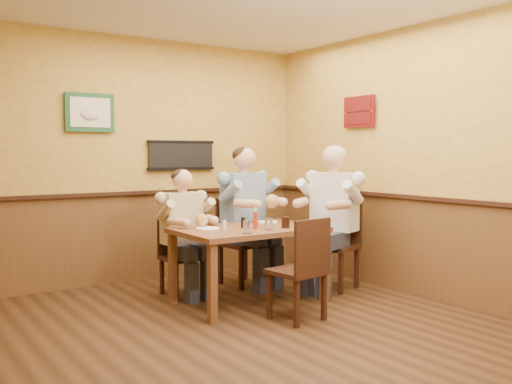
# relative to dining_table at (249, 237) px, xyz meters

# --- Properties ---
(room) EXTENTS (5.02, 5.03, 2.81)m
(room) POSITION_rel_dining_table_xyz_m (-0.71, -0.74, 1.03)
(room) COLOR #301C0E
(room) RESTS_ON ground
(dining_table) EXTENTS (1.40, 0.90, 0.75)m
(dining_table) POSITION_rel_dining_table_xyz_m (0.00, 0.00, 0.00)
(dining_table) COLOR brown
(dining_table) RESTS_ON ground
(chair_back_left) EXTENTS (0.40, 0.40, 0.83)m
(chair_back_left) POSITION_rel_dining_table_xyz_m (-0.41, 0.65, -0.25)
(chair_back_left) COLOR #351C10
(chair_back_left) RESTS_ON ground
(chair_back_right) EXTENTS (0.50, 0.50, 0.97)m
(chair_back_right) POSITION_rel_dining_table_xyz_m (0.38, 0.69, -0.17)
(chair_back_right) COLOR #351C10
(chair_back_right) RESTS_ON ground
(chair_right_end) EXTENTS (0.58, 0.58, 0.98)m
(chair_right_end) POSITION_rel_dining_table_xyz_m (1.08, -0.04, -0.17)
(chair_right_end) COLOR #351C10
(chair_right_end) RESTS_ON ground
(chair_near_side) EXTENTS (0.47, 0.47, 0.92)m
(chair_near_side) POSITION_rel_dining_table_xyz_m (0.03, -0.72, -0.20)
(chair_near_side) COLOR #351C10
(chair_near_side) RESTS_ON ground
(diner_tan_shirt) EXTENTS (0.57, 0.57, 1.18)m
(diner_tan_shirt) POSITION_rel_dining_table_xyz_m (-0.41, 0.65, -0.07)
(diner_tan_shirt) COLOR beige
(diner_tan_shirt) RESTS_ON ground
(diner_blue_polo) EXTENTS (0.72, 0.72, 1.39)m
(diner_blue_polo) POSITION_rel_dining_table_xyz_m (0.38, 0.69, 0.03)
(diner_blue_polo) COLOR #7792B3
(diner_blue_polo) RESTS_ON ground
(diner_white_elder) EXTENTS (0.82, 0.82, 1.40)m
(diner_white_elder) POSITION_rel_dining_table_xyz_m (1.08, -0.04, 0.04)
(diner_white_elder) COLOR silver
(diner_white_elder) RESTS_ON ground
(water_glass_left) EXTENTS (0.08, 0.08, 0.12)m
(water_glass_left) POSITION_rel_dining_table_xyz_m (-0.23, -0.33, 0.15)
(water_glass_left) COLOR white
(water_glass_left) RESTS_ON dining_table
(water_glass_mid) EXTENTS (0.08, 0.08, 0.11)m
(water_glass_mid) POSITION_rel_dining_table_xyz_m (0.06, -0.25, 0.15)
(water_glass_mid) COLOR white
(water_glass_mid) RESTS_ON dining_table
(cola_tumbler) EXTENTS (0.11, 0.11, 0.11)m
(cola_tumbler) POSITION_rel_dining_table_xyz_m (0.28, -0.22, 0.15)
(cola_tumbler) COLOR black
(cola_tumbler) RESTS_ON dining_table
(hot_sauce_bottle) EXTENTS (0.05, 0.05, 0.18)m
(hot_sauce_bottle) POSITION_rel_dining_table_xyz_m (0.00, -0.11, 0.18)
(hot_sauce_bottle) COLOR #B32A13
(hot_sauce_bottle) RESTS_ON dining_table
(salt_shaker) EXTENTS (0.05, 0.05, 0.09)m
(salt_shaker) POSITION_rel_dining_table_xyz_m (-0.29, -0.02, 0.14)
(salt_shaker) COLOR silver
(salt_shaker) RESTS_ON dining_table
(pepper_shaker) EXTENTS (0.05, 0.05, 0.10)m
(pepper_shaker) POSITION_rel_dining_table_xyz_m (-0.05, 0.02, 0.14)
(pepper_shaker) COLOR black
(pepper_shaker) RESTS_ON dining_table
(plate_far_left) EXTENTS (0.24, 0.24, 0.02)m
(plate_far_left) POSITION_rel_dining_table_xyz_m (-0.40, 0.11, 0.10)
(plate_far_left) COLOR white
(plate_far_left) RESTS_ON dining_table
(plate_far_right) EXTENTS (0.25, 0.25, 0.02)m
(plate_far_right) POSITION_rel_dining_table_xyz_m (0.37, 0.21, 0.10)
(plate_far_right) COLOR white
(plate_far_right) RESTS_ON dining_table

